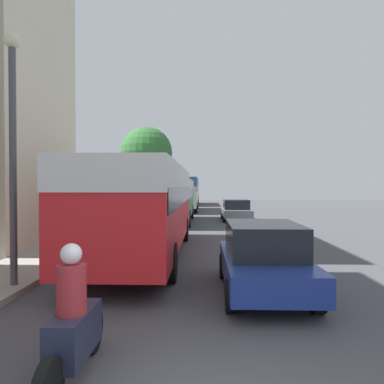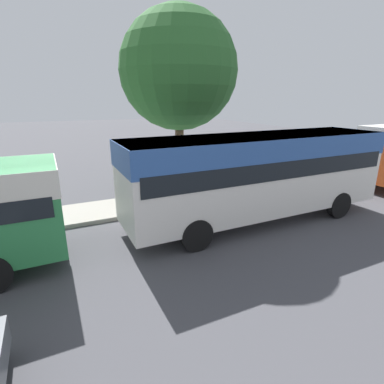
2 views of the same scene
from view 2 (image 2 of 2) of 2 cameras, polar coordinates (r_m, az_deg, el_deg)
name	(u,v)px [view 2 (image 2 of 2)]	position (r m, az deg, el deg)	size (l,w,h in m)	color
bus_third_in_line	(259,167)	(10.89, 12.63, 4.69)	(2.50, 9.79, 3.15)	silver
street_tree	(179,71)	(12.80, -2.56, 22.08)	(4.68, 4.68, 7.61)	brown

